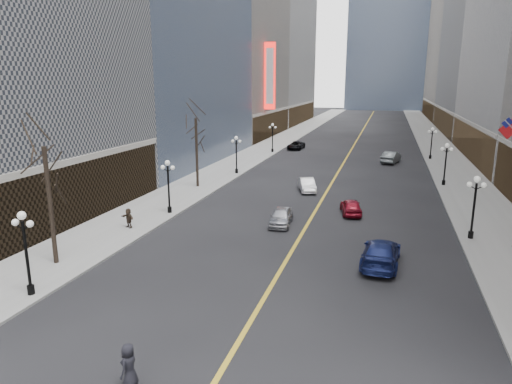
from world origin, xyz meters
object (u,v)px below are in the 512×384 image
Objects in this scene: streetlamp_east_1 at (475,201)px; streetlamp_east_3 at (432,140)px; streetlamp_east_2 at (446,160)px; streetlamp_west_0 at (25,245)px; streetlamp_west_1 at (168,181)px; car_nb_near at (281,216)px; car_sb_near at (381,253)px; streetlamp_west_2 at (236,151)px; car_nb_mid at (307,185)px; car_sb_far at (391,157)px; car_nb_far at (296,145)px; streetlamp_west_3 at (273,135)px; car_sb_mid at (351,206)px.

streetlamp_east_3 is at bearing 90.00° from streetlamp_east_1.
streetlamp_east_3 is at bearing 90.00° from streetlamp_east_2.
streetlamp_east_3 is 57.10m from streetlamp_west_0.
streetlamp_west_0 is at bearing -124.77° from streetlamp_east_2.
streetlamp_west_1 reaches higher than car_nb_near.
streetlamp_east_1 is at bearing -129.76° from car_sb_near.
streetlamp_west_2 is (0.00, 18.00, 0.00)m from streetlamp_west_1.
car_nb_mid is 0.82× the size of car_sb_far.
streetlamp_east_2 reaches higher than car_nb_far.
car_nb_near is (9.80, 15.78, -2.23)m from streetlamp_west_0.
car_sb_near is at bearing 28.60° from streetlamp_west_0.
streetlamp_west_2 is at bearing 180.00° from streetlamp_east_2.
streetlamp_east_1 is at bearing -90.00° from streetlamp_east_3.
streetlamp_east_2 is 1.14× the size of car_nb_near.
car_nb_near is 0.74× the size of car_sb_near.
car_nb_far is at bearing 59.61° from streetlamp_west_3.
streetlamp_west_3 is at bearing 123.25° from streetlamp_east_1.
streetlamp_east_3 is 43.05m from streetlamp_west_1.
car_nb_far is 17.95m from car_sb_far.
car_nb_near is 9.92m from car_sb_near.
car_sb_near is at bearing -84.55° from car_nb_mid.
streetlamp_east_3 is 0.95× the size of car_nb_far.
car_sb_far is at bearing -14.10° from streetlamp_west_3.
car_nb_near is at bearing 58.16° from streetlamp_west_0.
car_nb_near is at bearing -179.08° from streetlamp_east_1.
streetlamp_east_2 and streetlamp_west_1 have the same top height.
streetlamp_west_1 is at bearing -142.67° from streetlamp_east_2.
car_sb_near is (7.72, -18.03, 0.10)m from car_nb_mid.
streetlamp_west_0 is 29.36m from car_nb_mid.
car_sb_mid is at bearing -105.47° from streetlamp_east_3.
car_nb_near is at bearing -61.73° from streetlamp_west_2.
car_nb_far is (-20.75, 40.86, -2.24)m from streetlamp_east_1.
car_nb_mid is (-13.80, -24.41, -2.23)m from streetlamp_east_3.
car_sb_mid is (14.84, -31.66, -2.23)m from streetlamp_west_3.
streetlamp_east_2 is 23.60m from streetlamp_west_2.
streetlamp_east_1 is 10.03m from car_sb_mid.
streetlamp_east_1 reaches higher than car_sb_near.
streetlamp_west_0 reaches higher than car_nb_near.
streetlamp_east_1 is 1.15× the size of car_sb_mid.
streetlamp_west_3 is (-23.60, 18.00, 0.00)m from streetlamp_east_2.
streetlamp_east_3 and streetlamp_west_3 have the same top height.
streetlamp_west_3 reaches higher than car_sb_near.
streetlamp_east_3 is at bearing -9.52° from car_nb_far.
car_sb_far is (-5.47, -4.55, -2.08)m from streetlamp_east_3.
streetlamp_east_2 and streetlamp_west_3 have the same top height.
streetlamp_west_2 reaches higher than car_nb_far.
streetlamp_east_1 is 1.10× the size of car_nb_mid.
streetlamp_east_1 is 28.51m from streetlamp_west_0.
streetlamp_east_2 is at bearing 126.02° from car_sb_far.
streetlamp_west_2 is (-23.60, 0.00, 0.00)m from streetlamp_east_2.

